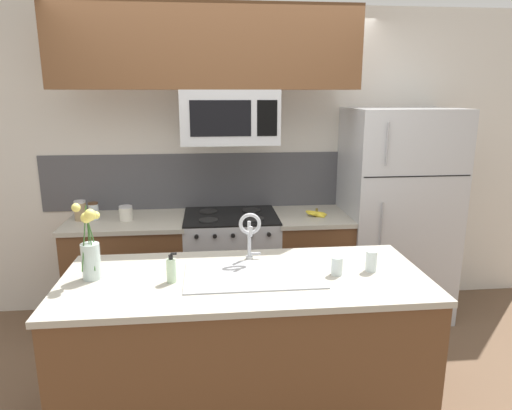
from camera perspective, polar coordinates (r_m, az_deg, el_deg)
ground_plane at (r=3.31m, az=-2.12°, el=-21.13°), size 10.00×10.00×0.00m
rear_partition at (r=4.06m, az=0.74°, el=5.39°), size 5.20×0.10×2.60m
splash_band at (r=4.01m, az=-3.45°, el=3.08°), size 3.18×0.01×0.48m
back_counter_left at (r=3.94m, az=-15.44°, el=-8.11°), size 0.94×0.65×0.91m
back_counter_right at (r=3.98m, az=6.76°, el=-7.50°), size 0.62×0.65×0.91m
stove_range at (r=3.89m, az=-3.08°, el=-7.84°), size 0.76×0.64×0.93m
microwave at (r=3.59m, az=-3.33°, el=10.93°), size 0.74×0.40×0.41m
upper_cabinet_band at (r=3.57m, az=-6.17°, el=18.95°), size 2.26×0.34×0.60m
refrigerator at (r=4.08m, az=16.99°, el=-1.07°), size 0.88×0.74×1.78m
storage_jar_tall at (r=3.88m, az=-21.11°, el=-0.65°), size 0.09×0.09×0.16m
storage_jar_medium at (r=3.87m, az=-19.64°, el=-0.71°), size 0.08×0.08×0.14m
storage_jar_short at (r=3.77m, az=-15.95°, el=-0.98°), size 0.11×0.11×0.12m
banana_bunch at (r=3.78m, az=7.59°, el=-1.08°), size 0.19×0.13×0.08m
island_counter at (r=2.77m, az=-1.36°, el=-17.54°), size 2.02×0.86×0.91m
kitchen_sink at (r=2.59m, az=-0.33°, el=-10.20°), size 0.76×0.44×0.16m
sink_faucet at (r=2.70m, az=-0.77°, el=-3.15°), size 0.14×0.14×0.31m
dish_soap_bottle at (r=2.50m, az=-10.54°, el=-7.99°), size 0.06×0.05×0.16m
drinking_glass at (r=2.60m, az=10.08°, el=-7.52°), size 0.06×0.06×0.10m
spare_glass at (r=2.69m, az=14.21°, el=-6.80°), size 0.06×0.06×0.12m
flower_vase at (r=2.63m, az=-19.98°, el=-5.63°), size 0.11×0.16×0.44m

